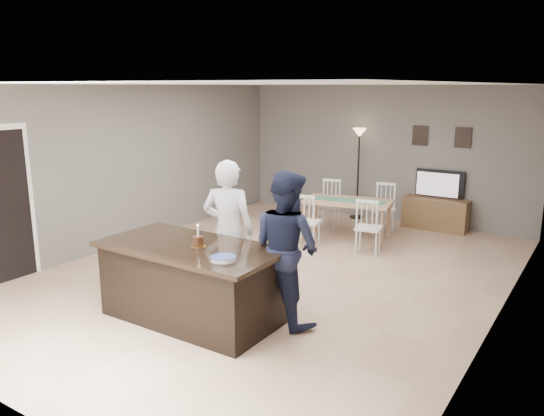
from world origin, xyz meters
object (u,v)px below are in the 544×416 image
Objects in this scene: tv_console at (435,214)px; birthday_cake at (198,241)px; dining_table at (347,207)px; floor_lamp at (359,149)px; woman at (228,231)px; plate_stack at (223,258)px; kitchen_island at (192,282)px; television at (438,184)px; man at (286,248)px.

tv_console is 4.64× the size of birthday_cake.
floor_lamp is at bearing 96.86° from dining_table.
plate_stack is at bearing 106.07° from woman.
tv_console is at bearing 43.24° from dining_table.
plate_stack is 5.93m from floor_lamp.
tv_console is 4.39× the size of plate_stack.
tv_console is at bearing -0.70° from floor_lamp.
dining_table is at bearing -110.68° from woman.
woman is 0.70m from birthday_cake.
kitchen_island is 8.31× the size of birthday_cake.
birthday_cake is at bearing 78.94° from television.
tv_console is at bearing 78.80° from birthday_cake.
birthday_cake is at bearing -101.20° from tv_console.
kitchen_island is 1.79× the size of tv_console.
kitchen_island is 5.70m from tv_console.
woman reaches higher than man.
woman is at bearing 4.72° from man.
man is 1.00m from birthday_cake.
television is at bearing 84.65° from plate_stack.
dining_table is (-1.11, -1.63, -0.27)m from television.
kitchen_island is 0.52m from birthday_cake.
television is 3.53× the size of birthday_cake.
kitchen_island is at bearing 77.99° from television.
television is 0.49× the size of floor_lamp.
plate_stack is 4.28m from dining_table.
man is (-0.25, -5.02, 0.59)m from tv_console.
woman is (-0.01, 0.72, 0.45)m from kitchen_island.
tv_console is 1.94m from dining_table.
floor_lamp is at bearing -104.13° from woman.
man is at bearing 87.19° from television.
floor_lamp is at bearing 1.76° from television.
woman is 0.92× the size of dining_table.
television is at bearing 44.42° from dining_table.
television is at bearing 78.94° from birthday_cake.
floor_lamp is (-1.38, 5.04, 0.55)m from man.
dining_table is at bearing -125.57° from tv_console.
birthday_cake is at bearing -100.98° from dining_table.
man is 0.83m from plate_stack.
dining_table is at bearing 55.62° from television.
man reaches higher than birthday_cake.
man is at bearing 68.77° from plate_stack.
dining_table is at bearing -61.45° from man.
birthday_cake is 5.61m from floor_lamp.
television is 5.73m from birthday_cake.
tv_console is 0.65× the size of floor_lamp.
television is 1.73m from floor_lamp.
birthday_cake reaches higher than dining_table.
man is at bearing 31.90° from birthday_cake.
floor_lamp is at bearing 100.53° from plate_stack.
birthday_cake reaches higher than plate_stack.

